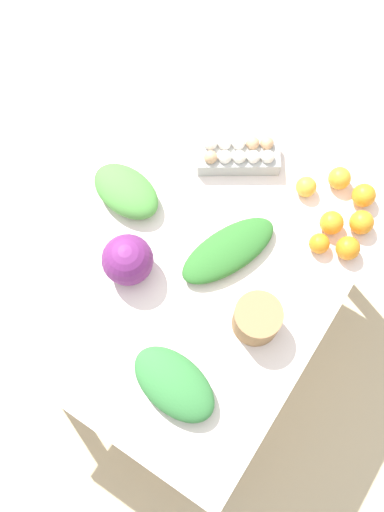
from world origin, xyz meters
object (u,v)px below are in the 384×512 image
Objects in this scene: orange_1 at (319,244)px; orange_0 at (306,187)px; paper_bag at (257,319)px; egg_carton at (238,155)px; orange_3 at (348,248)px; greens_bunch_chard at (174,384)px; greens_bunch_dandelion at (126,191)px; orange_6 at (364,195)px; cabbage_purple at (128,260)px; greens_bunch_beet_tops at (228,250)px; orange_2 at (332,223)px; orange_5 at (340,178)px; orange_4 at (361,222)px.

orange_0 is at bearing -138.68° from orange_1.
orange_1 is at bearing 173.27° from paper_bag.
egg_carton reaches higher than orange_0.
orange_3 is at bearing 134.91° from egg_carton.
greens_bunch_dandelion is at bearing -131.96° from greens_bunch_chard.
paper_bag is 0.31m from greens_bunch_chard.
cabbage_purple is at bearing -39.28° from orange_6.
orange_6 is at bearing 171.93° from paper_bag.
orange_1 is (-0.32, 0.04, -0.03)m from paper_bag.
orange_6 is at bearing 146.23° from greens_bunch_beet_tops.
orange_0 is 0.88× the size of orange_6.
orange_3 is (-0.64, 0.22, -0.00)m from greens_bunch_chard.
greens_bunch_dandelion reaches higher than orange_0.
orange_2 is (-0.40, 0.04, -0.02)m from paper_bag.
orange_2 is (-0.69, 0.14, -0.00)m from greens_bunch_chard.
cabbage_purple reaches higher than orange_0.
cabbage_purple is at bearing -31.33° from orange_0.
orange_3 is at bearing 111.78° from orange_1.
greens_bunch_chard is 0.68m from orange_3.
paper_bag is 0.55m from orange_6.
orange_1 is at bearing 107.14° from greens_bunch_dandelion.
orange_5 is 0.97× the size of orange_6.
cabbage_purple is 0.32m from greens_bunch_beet_tops.
cabbage_purple is 0.55× the size of egg_carton.
paper_bag reaches higher than orange_2.
greens_bunch_beet_tops is 4.34× the size of orange_4.
cabbage_purple is 0.52m from egg_carton.
orange_0 reaches higher than orange_1.
orange_0 is at bearing -94.48° from orange_4.
paper_bag is 0.56m from orange_5.
egg_carton is at bearing 143.51° from greens_bunch_dandelion.
cabbage_purple reaches higher than orange_4.
orange_1 is at bearing 167.20° from greens_bunch_chard.
orange_4 is at bearing 135.48° from greens_bunch_beet_tops.
orange_6 is at bearing -167.29° from orange_3.
greens_bunch_dandelion is at bearing -72.86° from orange_1.
greens_bunch_chard is 0.85m from orange_6.
greens_bunch_dandelion is 0.66m from orange_2.
orange_0 is 0.24m from orange_3.
orange_4 is at bearing 150.05° from orange_1.
paper_bag reaches higher than orange_6.
orange_3 is 0.24m from orange_5.
orange_4 reaches higher than orange_5.
greens_bunch_beet_tops is (-0.43, -0.09, -0.01)m from greens_bunch_chard.
cabbage_purple is 0.75m from orange_4.
cabbage_purple is 2.04× the size of orange_4.
greens_bunch_beet_tops is at bearing -127.93° from paper_bag.
orange_5 is 0.10m from orange_6.
orange_6 is (-0.22, 0.04, 0.01)m from orange_1.
orange_0 is 1.03× the size of orange_1.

